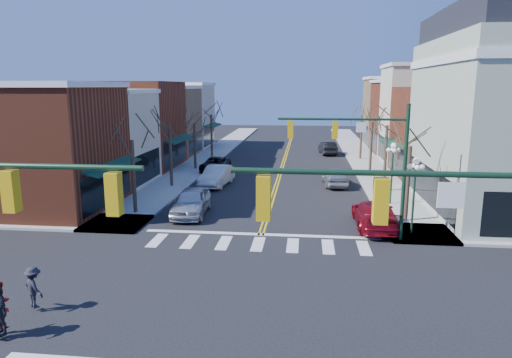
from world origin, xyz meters
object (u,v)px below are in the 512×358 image
(car_left_near, at_px, (191,202))
(car_right_mid, at_px, (335,176))
(car_right_near, at_px, (375,214))
(pedestrian_red_b, at_px, (1,306))
(car_left_far, at_px, (215,164))
(car_right_far, at_px, (328,148))
(car_left_mid, at_px, (217,176))
(lamppost_midblock, at_px, (393,163))
(lamppost_corner, at_px, (415,183))
(pedestrian_dark_b, at_px, (34,287))

(car_left_near, xyz_separation_m, car_right_mid, (9.60, 9.83, -0.07))
(car_right_near, height_order, pedestrian_red_b, pedestrian_red_b)
(car_left_far, distance_m, car_right_far, 17.00)
(car_left_mid, bearing_deg, lamppost_midblock, -14.50)
(car_left_near, bearing_deg, car_right_near, -10.02)
(car_left_near, distance_m, pedestrian_red_b, 14.98)
(lamppost_midblock, xyz_separation_m, car_right_near, (-1.80, -5.21, -2.17))
(lamppost_corner, height_order, pedestrian_red_b, lamppost_corner)
(lamppost_midblock, bearing_deg, car_left_near, -163.91)
(pedestrian_dark_b, bearing_deg, car_left_mid, -64.92)
(car_right_far, bearing_deg, car_right_near, 85.36)
(pedestrian_dark_b, bearing_deg, car_left_far, -60.75)
(car_left_mid, relative_size, car_right_far, 1.06)
(car_left_mid, bearing_deg, lamppost_corner, -34.81)
(car_left_mid, relative_size, car_right_mid, 1.09)
(pedestrian_red_b, xyz_separation_m, pedestrian_dark_b, (0.07, 1.70, -0.11))
(lamppost_midblock, distance_m, car_right_mid, 7.30)
(car_left_mid, xyz_separation_m, car_right_mid, (9.69, 1.02, -0.04))
(car_right_mid, bearing_deg, car_right_far, -94.40)
(car_right_mid, height_order, car_right_far, car_right_mid)
(car_left_near, height_order, car_left_far, car_left_near)
(car_left_near, relative_size, car_right_mid, 1.09)
(pedestrian_red_b, height_order, pedestrian_dark_b, pedestrian_red_b)
(car_right_mid, bearing_deg, car_right_near, 94.21)
(car_right_near, xyz_separation_m, car_right_mid, (-1.60, 11.29, -0.02))
(car_right_far, bearing_deg, lamppost_corner, 88.61)
(car_left_far, bearing_deg, car_right_far, 50.41)
(lamppost_corner, relative_size, pedestrian_dark_b, 2.82)
(car_left_near, xyz_separation_m, pedestrian_red_b, (-2.57, -14.76, 0.18))
(car_left_far, bearing_deg, pedestrian_dark_b, -90.37)
(car_left_near, height_order, pedestrian_dark_b, car_left_near)
(lamppost_corner, height_order, car_right_far, lamppost_corner)
(lamppost_midblock, relative_size, car_left_mid, 0.87)
(car_left_mid, bearing_deg, car_left_near, -82.79)
(lamppost_midblock, xyz_separation_m, pedestrian_dark_b, (-15.50, -16.80, -2.04))
(lamppost_midblock, height_order, pedestrian_dark_b, lamppost_midblock)
(car_left_mid, height_order, car_right_mid, car_left_mid)
(lamppost_corner, relative_size, car_left_far, 0.87)
(car_left_far, relative_size, pedestrian_red_b, 2.83)
(car_left_far, height_order, pedestrian_dark_b, pedestrian_dark_b)
(car_left_far, bearing_deg, car_right_near, -50.65)
(car_right_near, bearing_deg, car_left_far, -52.79)
(pedestrian_dark_b, bearing_deg, car_right_near, -108.39)
(pedestrian_red_b, bearing_deg, lamppost_corner, -57.98)
(car_left_mid, bearing_deg, pedestrian_red_b, -89.39)
(pedestrian_red_b, bearing_deg, car_left_mid, -11.63)
(pedestrian_red_b, bearing_deg, car_right_far, -21.80)
(car_left_near, xyz_separation_m, pedestrian_dark_b, (-2.50, -13.05, 0.07))
(car_left_near, height_order, car_right_mid, car_left_near)
(car_left_mid, relative_size, pedestrian_dark_b, 3.22)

